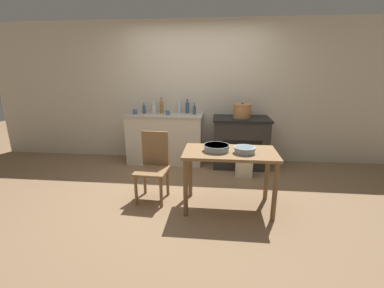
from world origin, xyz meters
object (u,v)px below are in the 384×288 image
object	(u,v)px
bottle_mid_left	(179,107)
bottle_center	(144,109)
stock_pot	(242,111)
bottle_left	(162,107)
stove	(240,142)
bottle_center_left	(187,108)
bottle_center_right	(154,108)
flour_sack	(244,167)
cup_mid_right	(168,113)
mixing_bowl_large	(217,147)
bottle_far_left	(194,110)
work_table	(230,161)
chair	(153,165)
mixing_bowl_small	(245,150)
cup_right	(135,112)

from	to	relation	value
bottle_mid_left	bottle_center	bearing A→B (deg)	-168.55
stock_pot	bottle_left	xyz separation A→B (m)	(-1.45, 0.19, 0.02)
stove	bottle_center_left	xyz separation A→B (m)	(-0.98, 0.22, 0.57)
bottle_center_right	bottle_center	bearing A→B (deg)	-162.37
flour_sack	cup_mid_right	size ratio (longest dim) A/B	3.62
mixing_bowl_large	bottle_center_right	world-z (taller)	bottle_center_right
bottle_far_left	bottle_mid_left	size ratio (longest dim) A/B	0.70
work_table	flour_sack	xyz separation A→B (m)	(0.29, 1.02, -0.47)
chair	stock_pot	size ratio (longest dim) A/B	2.84
stove	bottle_center	xyz separation A→B (m)	(-1.77, 0.11, 0.54)
bottle_mid_left	bottle_center_right	xyz separation A→B (m)	(-0.47, -0.07, -0.03)
cup_mid_right	bottle_far_left	bearing A→B (deg)	13.74
mixing_bowl_small	bottle_left	xyz separation A→B (m)	(-1.36, 1.75, 0.24)
bottle_left	cup_mid_right	xyz separation A→B (m)	(0.15, -0.16, -0.07)
flour_sack	cup_right	xyz separation A→B (m)	(-1.95, 0.55, 0.80)
bottle_left	chair	bearing A→B (deg)	-82.35
chair	bottle_center	world-z (taller)	bottle_center
stove	cup_mid_right	distance (m)	1.40
mixing_bowl_large	bottle_mid_left	size ratio (longest dim) A/B	1.08
work_table	mixing_bowl_large	world-z (taller)	mixing_bowl_large
work_table	chair	distance (m)	1.01
bottle_center_left	cup_mid_right	distance (m)	0.40
work_table	cup_mid_right	bearing A→B (deg)	124.34
stove	flour_sack	bearing A→B (deg)	-86.42
bottle_center_left	bottle_left	bearing A→B (deg)	-171.51
work_table	chair	world-z (taller)	chair
work_table	cup_right	size ratio (longest dim) A/B	13.15
mixing_bowl_small	stock_pot	bearing A→B (deg)	86.74
flour_sack	bottle_center_right	world-z (taller)	bottle_center_right
bottle_far_left	bottle_center_right	xyz separation A→B (m)	(-0.76, 0.06, 0.01)
bottle_mid_left	bottle_far_left	bearing A→B (deg)	-24.71
bottle_mid_left	stock_pot	bearing A→B (deg)	-13.86
work_table	mixing_bowl_small	distance (m)	0.24
bottle_center_right	bottle_center_left	bearing A→B (deg)	4.99
bottle_far_left	bottle_mid_left	bearing A→B (deg)	155.29
flour_sack	stock_pot	size ratio (longest dim) A/B	0.96
bottle_left	bottle_center_right	distance (m)	0.16
chair	bottle_center_left	xyz separation A→B (m)	(0.26, 1.61, 0.54)
work_table	bottle_far_left	bearing A→B (deg)	109.52
chair	mixing_bowl_small	world-z (taller)	chair
flour_sack	stock_pot	distance (m)	0.98
mixing_bowl_small	bottle_center_left	xyz separation A→B (m)	(-0.89, 1.82, 0.22)
bottle_center_right	bottle_far_left	bearing A→B (deg)	-4.72
cup_right	bottle_left	bearing A→B (deg)	14.43
cup_right	stove	bearing A→B (deg)	-0.95
mixing_bowl_large	bottle_center	world-z (taller)	bottle_center
chair	bottle_left	bearing A→B (deg)	101.06
chair	mixing_bowl_small	bearing A→B (deg)	-7.25
stock_pot	bottle_mid_left	bearing A→B (deg)	166.14
bottle_far_left	bottle_center_left	world-z (taller)	bottle_center_left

